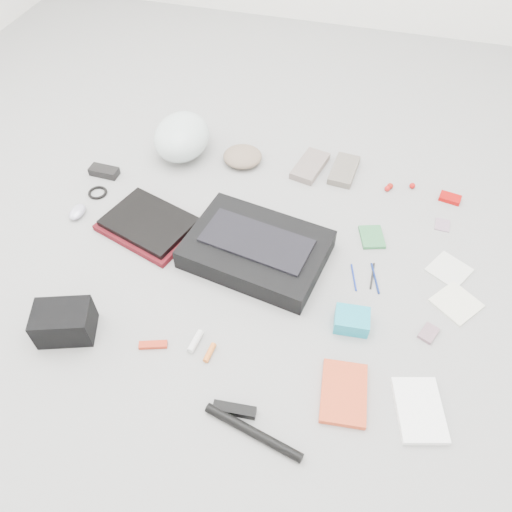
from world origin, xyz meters
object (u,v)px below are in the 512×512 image
(messenger_bag, at_px, (256,249))
(laptop, at_px, (149,222))
(camera_bag, at_px, (64,322))
(book_red, at_px, (344,393))
(accordion_wallet, at_px, (352,320))
(bike_helmet, at_px, (182,137))

(messenger_bag, distance_m, laptop, 0.44)
(laptop, relative_size, camera_bag, 1.81)
(messenger_bag, relative_size, laptop, 1.53)
(messenger_bag, height_order, book_red, messenger_bag)
(book_red, distance_m, accordion_wallet, 0.25)
(camera_bag, bearing_deg, accordion_wallet, -1.98)
(bike_helmet, height_order, book_red, bike_helmet)
(book_red, bearing_deg, camera_bag, 175.31)
(laptop, xyz_separation_m, camera_bag, (-0.07, -0.51, 0.02))
(laptop, height_order, bike_helmet, bike_helmet)
(bike_helmet, xyz_separation_m, book_red, (0.88, -0.96, -0.08))
(bike_helmet, height_order, accordion_wallet, bike_helmet)
(laptop, xyz_separation_m, book_red, (0.84, -0.49, -0.02))
(laptop, xyz_separation_m, bike_helmet, (-0.04, 0.48, 0.05))
(messenger_bag, relative_size, book_red, 2.44)
(camera_bag, bearing_deg, book_red, -17.61)
(messenger_bag, distance_m, camera_bag, 0.70)
(camera_bag, xyz_separation_m, accordion_wallet, (0.89, 0.28, -0.03))
(messenger_bag, relative_size, camera_bag, 2.76)
(messenger_bag, xyz_separation_m, laptop, (-0.44, 0.03, -0.01))
(bike_helmet, distance_m, book_red, 1.31)
(book_red, height_order, accordion_wallet, accordion_wallet)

